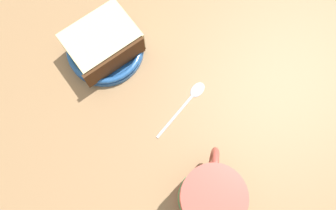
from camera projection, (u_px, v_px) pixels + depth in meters
ground_plane at (130, 107)px, 57.81cm from camera, size 110.45×110.45×2.22cm
small_plate at (105, 49)px, 58.46cm from camera, size 13.12×13.12×1.99cm
cake_slice at (103, 43)px, 55.96cm from camera, size 11.96×13.38×5.03cm
tea_mug at (210, 197)px, 47.76cm from camera, size 10.92×8.74×10.64cm
teaspoon at (190, 98)px, 56.72cm from camera, size 7.43×10.87×0.80cm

